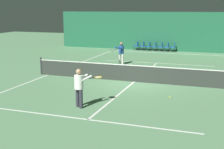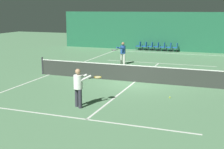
{
  "view_description": "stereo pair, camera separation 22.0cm",
  "coord_description": "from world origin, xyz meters",
  "views": [
    {
      "loc": [
        4.44,
        -16.37,
        4.02
      ],
      "look_at": [
        -0.37,
        -2.7,
        0.93
      ],
      "focal_mm": 50.0,
      "sensor_mm": 36.0,
      "label": 1
    },
    {
      "loc": [
        4.64,
        -16.3,
        4.02
      ],
      "look_at": [
        -0.37,
        -2.7,
        0.93
      ],
      "focal_mm": 50.0,
      "sensor_mm": 36.0,
      "label": 2
    }
  ],
  "objects": [
    {
      "name": "court_line_baseline_far",
      "position": [
        0.0,
        11.9,
        0.0
      ],
      "size": [
        11.0,
        0.1,
        0.0
      ],
      "color": "silver",
      "rests_on": "ground"
    },
    {
      "name": "court_line_service_near",
      "position": [
        0.0,
        -6.4,
        0.0
      ],
      "size": [
        8.25,
        0.1,
        0.0
      ],
      "color": "silver",
      "rests_on": "ground"
    },
    {
      "name": "court_line_service_far",
      "position": [
        0.0,
        6.4,
        0.0
      ],
      "size": [
        8.25,
        0.1,
        0.0
      ],
      "color": "silver",
      "rests_on": "ground"
    },
    {
      "name": "tennis_net",
      "position": [
        0.0,
        0.0,
        0.51
      ],
      "size": [
        12.0,
        0.1,
        1.07
      ],
      "color": "#2D332D",
      "rests_on": "ground"
    },
    {
      "name": "player_near",
      "position": [
        -0.9,
        -5.16,
        0.95
      ],
      "size": [
        0.99,
        1.32,
        1.62
      ],
      "rotation": [
        0.0,
        0.0,
        1.02
      ],
      "color": "#2D2D38",
      "rests_on": "ground"
    },
    {
      "name": "courtside_chair_0",
      "position": [
        -3.33,
        12.96,
        0.49
      ],
      "size": [
        0.44,
        0.44,
        0.84
      ],
      "rotation": [
        0.0,
        0.0,
        -1.57
      ],
      "color": "#2D2D2D",
      "rests_on": "ground"
    },
    {
      "name": "tennis_ball",
      "position": [
        2.39,
        -2.54,
        0.03
      ],
      "size": [
        0.07,
        0.07,
        0.07
      ],
      "color": "#D1DB33",
      "rests_on": "ground"
    },
    {
      "name": "backdrop_curtain",
      "position": [
        0.0,
        13.51,
        1.84
      ],
      "size": [
        23.0,
        0.12,
        3.69
      ],
      "color": "#1E5B3D",
      "rests_on": "ground"
    },
    {
      "name": "court_line_sideline_left",
      "position": [
        -5.5,
        0.0,
        0.0
      ],
      "size": [
        0.1,
        23.8,
        0.0
      ],
      "color": "silver",
      "rests_on": "ground"
    },
    {
      "name": "ground_plane",
      "position": [
        0.0,
        0.0,
        0.0
      ],
      "size": [
        60.0,
        60.0,
        0.0
      ],
      "primitive_type": "plane",
      "color": "#56845B"
    },
    {
      "name": "courtside_chair_3",
      "position": [
        -1.55,
        12.96,
        0.49
      ],
      "size": [
        0.44,
        0.44,
        0.84
      ],
      "rotation": [
        0.0,
        0.0,
        -1.57
      ],
      "color": "#2D2D2D",
      "rests_on": "ground"
    },
    {
      "name": "court_line_centre",
      "position": [
        0.0,
        0.0,
        0.0
      ],
      "size": [
        0.1,
        12.8,
        0.0
      ],
      "color": "silver",
      "rests_on": "ground"
    },
    {
      "name": "courtside_chair_2",
      "position": [
        -2.15,
        12.96,
        0.49
      ],
      "size": [
        0.44,
        0.44,
        0.84
      ],
      "rotation": [
        0.0,
        0.0,
        -1.57
      ],
      "color": "#2D2D2D",
      "rests_on": "ground"
    },
    {
      "name": "player_far",
      "position": [
        -2.37,
        4.96,
        0.95
      ],
      "size": [
        0.83,
        1.37,
        1.63
      ],
      "rotation": [
        0.0,
        0.0,
        -1.96
      ],
      "color": "beige",
      "rests_on": "ground"
    },
    {
      "name": "courtside_chair_4",
      "position": [
        -0.96,
        12.96,
        0.49
      ],
      "size": [
        0.44,
        0.44,
        0.84
      ],
      "rotation": [
        0.0,
        0.0,
        -1.57
      ],
      "color": "#2D2D2D",
      "rests_on": "ground"
    },
    {
      "name": "courtside_chair_5",
      "position": [
        -0.37,
        12.96,
        0.49
      ],
      "size": [
        0.44,
        0.44,
        0.84
      ],
      "rotation": [
        0.0,
        0.0,
        -1.57
      ],
      "color": "#2D2D2D",
      "rests_on": "ground"
    },
    {
      "name": "courtside_chair_6",
      "position": [
        0.22,
        12.96,
        0.49
      ],
      "size": [
        0.44,
        0.44,
        0.84
      ],
      "rotation": [
        0.0,
        0.0,
        -1.57
      ],
      "color": "#2D2D2D",
      "rests_on": "ground"
    },
    {
      "name": "courtside_chair_1",
      "position": [
        -2.74,
        12.96,
        0.49
      ],
      "size": [
        0.44,
        0.44,
        0.84
      ],
      "rotation": [
        0.0,
        0.0,
        -1.57
      ],
      "color": "#2D2D2D",
      "rests_on": "ground"
    }
  ]
}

